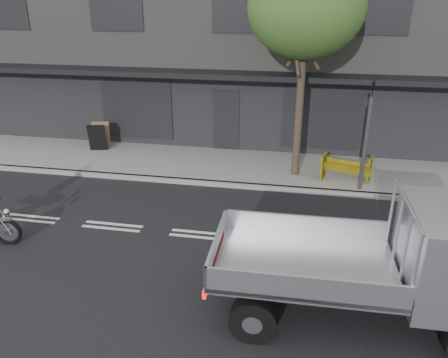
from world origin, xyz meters
TOP-DOWN VIEW (x-y plane):
  - ground at (0.00, 0.00)m, footprint 80.00×80.00m
  - sidewalk at (0.00, 4.70)m, footprint 32.00×3.20m
  - kerb at (0.00, 3.10)m, footprint 32.00×0.20m
  - building_main at (0.00, 11.30)m, footprint 26.00×10.00m
  - street_tree at (2.20, 4.20)m, footprint 3.40×3.40m
  - traffic_light_pole at (4.20, 3.35)m, footprint 0.12×0.12m
  - flatbed_ute at (4.73, -2.33)m, footprint 5.33×2.30m
  - construction_barrier at (3.80, 3.76)m, footprint 1.64×1.02m
  - sandwich_board at (-5.23, 5.16)m, footprint 0.74×0.57m

SIDE VIEW (x-z plane):
  - ground at x=0.00m, z-range 0.00..0.00m
  - sidewalk at x=0.00m, z-range 0.00..0.15m
  - kerb at x=0.00m, z-range 0.00..0.15m
  - construction_barrier at x=3.80m, z-range 0.15..1.01m
  - sandwich_board at x=-5.23m, z-range 0.15..1.19m
  - flatbed_ute at x=4.73m, z-range 0.17..2.62m
  - traffic_light_pole at x=4.20m, z-range -0.10..3.40m
  - building_main at x=0.00m, z-range 0.00..8.00m
  - street_tree at x=2.20m, z-range 1.90..8.65m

